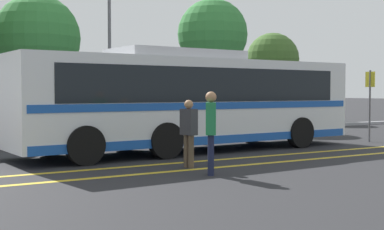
{
  "coord_description": "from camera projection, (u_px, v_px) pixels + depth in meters",
  "views": [
    {
      "loc": [
        -8.16,
        -14.2,
        1.84
      ],
      "look_at": [
        0.27,
        -0.06,
        1.12
      ],
      "focal_mm": 50.0,
      "sensor_mm": 36.0,
      "label": 1
    }
  ],
  "objects": [
    {
      "name": "street_lamp",
      "position": [
        109.0,
        25.0,
        23.25
      ],
      "size": [
        0.46,
        0.46,
        6.88
      ],
      "color": "#59595E",
      "rests_on": "ground_plane"
    },
    {
      "name": "tree_2",
      "position": [
        37.0,
        38.0,
        24.72
      ],
      "size": [
        3.97,
        3.97,
        6.32
      ],
      "color": "#513823",
      "rests_on": "ground_plane"
    },
    {
      "name": "parked_car_2",
      "position": [
        173.0,
        119.0,
        21.72
      ],
      "size": [
        4.99,
        2.32,
        1.46
      ],
      "rotation": [
        0.0,
        0.0,
        1.65
      ],
      "color": "black",
      "rests_on": "ground_plane"
    },
    {
      "name": "tree_3",
      "position": [
        273.0,
        60.0,
        32.29
      ],
      "size": [
        3.19,
        3.19,
        5.39
      ],
      "color": "#513823",
      "rests_on": "ground_plane"
    },
    {
      "name": "lane_strip_1",
      "position": [
        260.0,
        164.0,
        13.6
      ],
      "size": [
        31.18,
        0.2,
        0.01
      ],
      "primitive_type": "cube",
      "rotation": [
        0.0,
        0.0,
        1.57
      ],
      "color": "gold",
      "rests_on": "ground_plane"
    },
    {
      "name": "transit_bus",
      "position": [
        192.0,
        99.0,
        16.45
      ],
      "size": [
        11.61,
        3.19,
        3.08
      ],
      "rotation": [
        0.0,
        0.0,
        -1.51
      ],
      "color": "silver",
      "rests_on": "ground_plane"
    },
    {
      "name": "bus_stop_sign",
      "position": [
        370.0,
        97.0,
        19.47
      ],
      "size": [
        0.07,
        0.4,
        2.61
      ],
      "rotation": [
        0.0,
        0.0,
        -1.51
      ],
      "color": "#59595E",
      "rests_on": "ground_plane"
    },
    {
      "name": "ground_plane",
      "position": [
        183.0,
        151.0,
        16.44
      ],
      "size": [
        220.0,
        220.0,
        0.0
      ],
      "primitive_type": "plane",
      "color": "#262628"
    },
    {
      "name": "pedestrian_1",
      "position": [
        211.0,
        127.0,
        11.71
      ],
      "size": [
        0.42,
        0.47,
        1.84
      ],
      "rotation": [
        0.0,
        0.0,
        4.13
      ],
      "color": "#191E38",
      "rests_on": "ground_plane"
    },
    {
      "name": "pedestrian_0",
      "position": [
        189.0,
        129.0,
        12.84
      ],
      "size": [
        0.29,
        0.45,
        1.64
      ],
      "rotation": [
        0.0,
        0.0,
        1.76
      ],
      "color": "brown",
      "rests_on": "ground_plane"
    },
    {
      "name": "curb_strip",
      "position": [
        113.0,
        134.0,
        21.98
      ],
      "size": [
        39.18,
        0.36,
        0.15
      ],
      "primitive_type": "cube",
      "color": "#99999E",
      "rests_on": "ground_plane"
    },
    {
      "name": "lane_strip_0",
      "position": [
        233.0,
        159.0,
        14.64
      ],
      "size": [
        31.18,
        0.2,
        0.01
      ],
      "primitive_type": "cube",
      "rotation": [
        0.0,
        0.0,
        1.57
      ],
      "color": "gold",
      "rests_on": "ground_plane"
    },
    {
      "name": "parked_car_1",
      "position": [
        42.0,
        122.0,
        18.78
      ],
      "size": [
        4.59,
        1.95,
        1.55
      ],
      "rotation": [
        0.0,
        0.0,
        -1.52
      ],
      "color": "#335B33",
      "rests_on": "ground_plane"
    },
    {
      "name": "tree_1",
      "position": [
        213.0,
        34.0,
        26.81
      ],
      "size": [
        3.52,
        3.52,
        6.49
      ],
      "color": "#513823",
      "rests_on": "ground_plane"
    }
  ]
}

